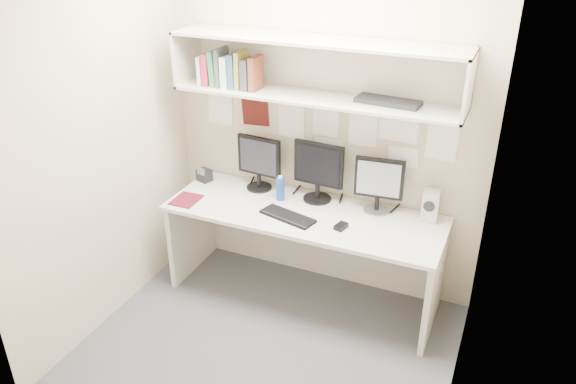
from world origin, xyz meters
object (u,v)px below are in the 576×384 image
at_px(monitor_left, 259,160).
at_px(maroon_notebook, 186,200).
at_px(desk, 304,254).
at_px(desk_phone, 204,175).
at_px(monitor_center, 318,169).
at_px(keyboard, 288,216).
at_px(speaker, 430,206).
at_px(monitor_right, 379,182).

bearing_deg(monitor_left, maroon_notebook, -129.15).
distance_m(desk, desk_phone, 1.02).
bearing_deg(monitor_center, desk, -90.73).
height_order(monitor_left, keyboard, monitor_left).
height_order(desk, monitor_left, monitor_left).
height_order(keyboard, maroon_notebook, keyboard).
height_order(desk, monitor_center, monitor_center).
bearing_deg(keyboard, speaker, 36.47).
relative_size(keyboard, maroon_notebook, 1.83).
bearing_deg(monitor_center, keyboard, -100.36).
distance_m(monitor_right, desk_phone, 1.41).
height_order(keyboard, speaker, speaker).
distance_m(monitor_left, maroon_notebook, 0.62).
xyz_separation_m(maroon_notebook, desk_phone, (-0.05, 0.35, 0.04)).
height_order(monitor_right, keyboard, monitor_right).
xyz_separation_m(monitor_left, monitor_center, (0.48, -0.00, 0.01)).
bearing_deg(keyboard, desk, 76.21).
bearing_deg(monitor_center, desk_phone, -172.22).
relative_size(monitor_center, maroon_notebook, 2.01).
relative_size(desk, keyboard, 4.93).
distance_m(monitor_center, desk_phone, 0.96).
distance_m(monitor_left, monitor_center, 0.48).
distance_m(monitor_center, keyboard, 0.43).
bearing_deg(maroon_notebook, monitor_center, 23.30).
distance_m(speaker, maroon_notebook, 1.77).
bearing_deg(maroon_notebook, desk, 10.92).
bearing_deg(speaker, maroon_notebook, -170.78).
xyz_separation_m(monitor_right, maroon_notebook, (-1.34, -0.41, -0.22)).
height_order(monitor_left, speaker, monitor_left).
height_order(monitor_right, maroon_notebook, monitor_right).
bearing_deg(desk_phone, monitor_left, 24.63).
bearing_deg(monitor_right, desk, -160.57).
bearing_deg(speaker, monitor_right, 177.12).
distance_m(monitor_left, desk_phone, 0.50).
relative_size(speaker, maroon_notebook, 1.01).
distance_m(monitor_right, maroon_notebook, 1.42).
relative_size(monitor_right, speaker, 1.81).
relative_size(monitor_left, monitor_center, 0.94).
height_order(monitor_center, monitor_right, monitor_center).
height_order(monitor_center, keyboard, monitor_center).
bearing_deg(desk, speaker, 15.40).
bearing_deg(desk_phone, monitor_center, 20.77).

